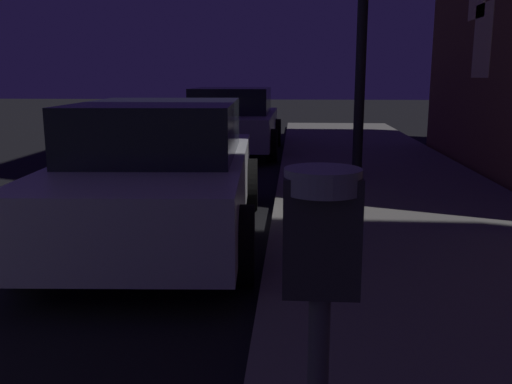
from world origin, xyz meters
name	(u,v)px	position (x,y,z in m)	size (l,w,h in m)	color
parking_meter	(320,293)	(4.31, 0.62, 1.16)	(0.19, 0.19, 1.33)	#59595B
car_white	(161,171)	(2.85, 4.94, 0.72)	(2.18, 4.27, 1.43)	silver
car_silver	(232,121)	(2.85, 11.60, 0.70)	(2.09, 4.14, 1.43)	#B7B7BF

